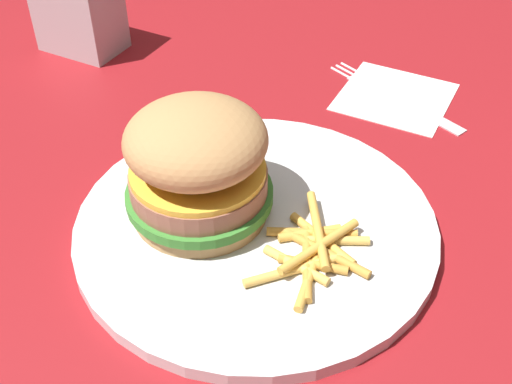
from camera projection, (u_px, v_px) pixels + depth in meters
The scene contains 7 objects.
ground_plane at pixel (257, 209), 0.55m from camera, with size 1.60×1.60×0.00m, color maroon.
plate at pixel (256, 226), 0.52m from camera, with size 0.29×0.29×0.01m, color silver.
sandwich at pixel (197, 164), 0.50m from camera, with size 0.12×0.12×0.10m.
fries_pile at pixel (313, 251), 0.49m from camera, with size 0.11×0.09×0.01m.
napkin at pixel (395, 96), 0.68m from camera, with size 0.11×0.11×0.00m, color white.
fork at pixel (394, 94), 0.68m from camera, with size 0.04×0.17×0.00m.
napkin_dispenser at pixel (78, 11), 0.74m from camera, with size 0.09×0.06×0.09m, color #B7BABF.
Camera 1 is at (0.31, 0.27, 0.37)m, focal length 45.52 mm.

